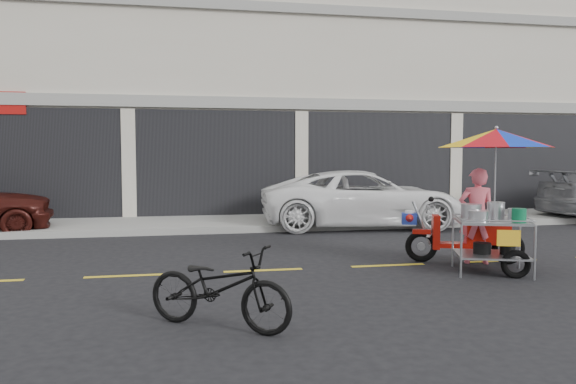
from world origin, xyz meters
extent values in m
plane|color=black|center=(0.00, 0.00, 0.00)|extent=(90.00, 90.00, 0.00)
cube|color=gray|center=(0.00, 5.50, 0.07)|extent=(45.00, 3.00, 0.15)
cube|color=beige|center=(0.00, 10.50, 4.00)|extent=(36.00, 8.00, 8.00)
cube|color=black|center=(0.00, 6.47, 1.45)|extent=(35.28, 0.06, 2.90)
cube|color=gray|center=(0.00, 6.45, 3.10)|extent=(36.00, 0.12, 0.30)
cube|color=gray|center=(0.00, 6.45, 5.60)|extent=(36.00, 0.12, 0.25)
cube|color=gold|center=(0.00, 0.00, 0.00)|extent=(42.00, 0.10, 0.01)
imported|color=white|center=(1.10, 4.51, 0.68)|extent=(5.11, 2.74, 1.36)
imported|color=black|center=(-2.85, -2.70, 0.43)|extent=(1.66, 1.39, 0.85)
torus|color=black|center=(0.65, 0.19, 0.25)|extent=(0.52, 0.27, 0.52)
torus|color=black|center=(1.94, -0.25, 0.25)|extent=(0.52, 0.27, 0.52)
cylinder|color=#9EA0A5|center=(0.65, 0.19, 0.25)|extent=(0.14, 0.09, 0.13)
cylinder|color=#9EA0A5|center=(1.94, -0.25, 0.25)|extent=(0.14, 0.09, 0.13)
cube|color=#B5140A|center=(0.65, 0.19, 0.50)|extent=(0.31, 0.20, 0.07)
cylinder|color=#9EA0A5|center=(0.65, 0.19, 0.64)|extent=(0.33, 0.15, 0.73)
cube|color=#B5140A|center=(0.86, 0.12, 0.50)|extent=(0.21, 0.33, 0.55)
cube|color=#B5140A|center=(1.25, -0.02, 0.29)|extent=(0.77, 0.48, 0.07)
cube|color=#B5140A|center=(1.64, -0.15, 0.50)|extent=(0.72, 0.45, 0.36)
cube|color=black|center=(1.55, -0.12, 0.71)|extent=(0.63, 0.40, 0.09)
cylinder|color=#9EA0A5|center=(0.75, 0.16, 0.91)|extent=(0.20, 0.48, 0.03)
sphere|color=black|center=(0.86, 0.31, 1.02)|extent=(0.09, 0.09, 0.09)
cylinder|color=white|center=(0.75, 0.16, 0.44)|extent=(0.14, 0.14, 0.05)
cube|color=navy|center=(0.46, 0.26, 0.71)|extent=(0.29, 0.27, 0.18)
cylinder|color=white|center=(0.46, 0.26, 0.82)|extent=(0.19, 0.19, 0.05)
cone|color=#B5140A|center=(0.41, 0.11, 0.73)|extent=(0.22, 0.24, 0.16)
torus|color=black|center=(1.46, -1.20, 0.20)|extent=(0.43, 0.22, 0.42)
cylinder|color=#9EA0A5|center=(0.70, -1.03, 0.39)|extent=(0.04, 0.04, 0.77)
cylinder|color=#9EA0A5|center=(0.97, -0.26, 0.39)|extent=(0.04, 0.04, 0.77)
cylinder|color=#9EA0A5|center=(1.65, -1.36, 0.39)|extent=(0.04, 0.04, 0.77)
cylinder|color=#9EA0A5|center=(1.92, -0.59, 0.39)|extent=(0.04, 0.04, 0.77)
cube|color=#9EA0A5|center=(1.31, -0.81, 0.27)|extent=(1.22, 1.10, 0.03)
cube|color=#9EA0A5|center=(1.31, -0.81, 0.77)|extent=(1.22, 1.10, 0.04)
cylinder|color=#9EA0A5|center=(1.18, -1.19, 0.83)|extent=(0.95, 0.35, 0.02)
cylinder|color=#9EA0A5|center=(1.45, -0.42, 0.83)|extent=(0.95, 0.35, 0.02)
cylinder|color=#9EA0A5|center=(0.84, -0.64, 0.83)|extent=(0.29, 0.78, 0.02)
cylinder|color=#9EA0A5|center=(1.78, -0.97, 0.83)|extent=(0.29, 0.78, 0.02)
cylinder|color=#9EA0A5|center=(1.45, -0.42, 0.27)|extent=(0.26, 0.66, 0.04)
cylinder|color=#9EA0A5|center=(1.45, -0.42, 0.73)|extent=(0.26, 0.66, 0.04)
cube|color=gold|center=(1.30, -1.27, 0.59)|extent=(0.31, 0.12, 0.23)
cylinder|color=#B7B7BC|center=(1.11, -0.55, 0.89)|extent=(0.39, 0.39, 0.20)
cylinder|color=#B7B7BC|center=(1.46, -0.65, 0.91)|extent=(0.33, 0.33, 0.23)
cylinder|color=#B7B7BC|center=(1.65, -0.88, 0.87)|extent=(0.29, 0.29, 0.15)
cylinder|color=#B7B7BC|center=(1.04, -0.89, 0.86)|extent=(0.38, 0.38, 0.14)
cylinder|color=#0B633A|center=(1.54, -1.13, 0.89)|extent=(0.26, 0.26, 0.20)
cylinder|color=black|center=(1.18, -0.76, 0.37)|extent=(0.32, 0.32, 0.16)
cylinder|color=black|center=(1.53, -0.88, 0.36)|extent=(0.28, 0.28, 0.15)
cylinder|color=#9EA0A5|center=(1.38, -0.74, 1.46)|extent=(0.03, 0.03, 1.37)
sphere|color=#9EA0A5|center=(1.38, -0.74, 2.16)|extent=(0.05, 0.05, 0.05)
imported|color=#E25C6B|center=(1.47, -0.09, 0.77)|extent=(0.65, 0.53, 1.54)
camera|label=1|loc=(-3.22, -8.34, 1.79)|focal=35.00mm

